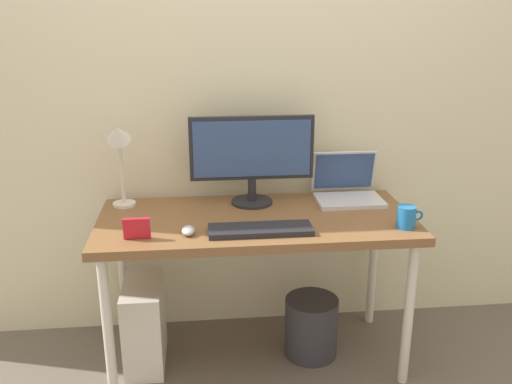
% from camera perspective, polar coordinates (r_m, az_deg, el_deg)
% --- Properties ---
extents(ground_plane, '(6.00, 6.00, 0.00)m').
position_cam_1_polar(ground_plane, '(2.88, 0.00, -16.44)').
color(ground_plane, '#665B51').
extents(back_wall, '(4.40, 0.04, 2.60)m').
position_cam_1_polar(back_wall, '(2.77, -0.83, 11.21)').
color(back_wall, beige).
rests_on(back_wall, ground_plane).
extents(desk, '(1.43, 0.64, 0.74)m').
position_cam_1_polar(desk, '(2.56, 0.00, -3.99)').
color(desk, brown).
rests_on(desk, ground_plane).
extents(monitor, '(0.59, 0.20, 0.43)m').
position_cam_1_polar(monitor, '(2.64, -0.34, 3.93)').
color(monitor, '#232328').
rests_on(monitor, desk).
extents(laptop, '(0.32, 0.26, 0.23)m').
position_cam_1_polar(laptop, '(2.79, 9.30, 0.43)').
color(laptop, silver).
rests_on(laptop, desk).
extents(desk_lamp, '(0.11, 0.16, 0.42)m').
position_cam_1_polar(desk_lamp, '(2.64, -13.87, 4.54)').
color(desk_lamp, silver).
rests_on(desk_lamp, desk).
extents(keyboard, '(0.44, 0.14, 0.02)m').
position_cam_1_polar(keyboard, '(2.36, 0.37, -3.88)').
color(keyboard, '#232328').
rests_on(keyboard, desk).
extents(mouse, '(0.06, 0.09, 0.03)m').
position_cam_1_polar(mouse, '(2.36, -6.95, -3.93)').
color(mouse, '#B2B2B7').
rests_on(mouse, desk).
extents(coffee_mug, '(0.12, 0.08, 0.10)m').
position_cam_1_polar(coffee_mug, '(2.48, 15.16, -2.48)').
color(coffee_mug, '#1E72BF').
rests_on(coffee_mug, desk).
extents(photo_frame, '(0.11, 0.03, 0.09)m').
position_cam_1_polar(photo_frame, '(2.33, -12.12, -3.65)').
color(photo_frame, red).
rests_on(photo_frame, desk).
extents(computer_tower, '(0.18, 0.36, 0.42)m').
position_cam_1_polar(computer_tower, '(2.79, -11.33, -13.03)').
color(computer_tower, silver).
rests_on(computer_tower, ground_plane).
extents(wastebasket, '(0.26, 0.26, 0.30)m').
position_cam_1_polar(wastebasket, '(2.83, 5.68, -13.60)').
color(wastebasket, '#333338').
rests_on(wastebasket, ground_plane).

